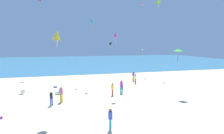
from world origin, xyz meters
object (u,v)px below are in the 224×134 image
(person_5, at_px, (135,78))
(kite_pink, at_px, (143,4))
(kite_teal, at_px, (91,21))
(kite_black, at_px, (111,43))
(beach_chair_far_right, at_px, (58,92))
(kite_lime, at_px, (159,2))
(beach_chair_mid_beach, at_px, (22,92))
(person_7, at_px, (61,93))
(cooler_box, at_px, (55,87))
(person_0, at_px, (133,75))
(person_2, at_px, (51,97))
(kite_green, at_px, (178,50))
(person_3, at_px, (112,88))
(person_4, at_px, (110,117))
(kite_magenta, at_px, (115,35))
(person_6, at_px, (121,86))
(person_1, at_px, (122,87))
(kite_yellow, at_px, (57,35))
(kite_white, at_px, (142,50))

(person_5, distance_m, kite_pink, 17.46)
(kite_teal, relative_size, kite_black, 0.99)
(beach_chair_far_right, bearing_deg, kite_lime, -142.92)
(beach_chair_mid_beach, distance_m, person_7, 6.41)
(beach_chair_far_right, distance_m, cooler_box, 3.74)
(person_0, distance_m, person_2, 15.39)
(cooler_box, relative_size, kite_green, 0.39)
(beach_chair_far_right, height_order, person_5, person_5)
(kite_lime, bearing_deg, person_7, -145.35)
(beach_chair_far_right, distance_m, person_3, 6.64)
(person_4, bearing_deg, beach_chair_mid_beach, -27.27)
(beach_chair_mid_beach, bearing_deg, kite_teal, -115.19)
(kite_magenta, bearing_deg, cooler_box, 142.58)
(person_0, height_order, kite_magenta, kite_magenta)
(person_6, distance_m, kite_teal, 10.27)
(kite_magenta, bearing_deg, person_7, -167.76)
(person_1, height_order, person_3, person_3)
(person_5, bearing_deg, cooler_box, -119.71)
(cooler_box, bearing_deg, kite_green, -27.91)
(kite_teal, bearing_deg, person_6, -60.35)
(person_7, bearing_deg, kite_teal, 6.54)
(person_3, height_order, person_4, person_4)
(kite_teal, bearing_deg, person_4, -92.89)
(person_6, bearing_deg, kite_yellow, -57.06)
(person_3, distance_m, person_5, 7.51)
(person_0, bearing_deg, beach_chair_mid_beach, 172.71)
(person_1, bearing_deg, kite_pink, -167.42)
(kite_black, bearing_deg, person_3, -103.53)
(kite_teal, height_order, kite_yellow, kite_teal)
(person_1, relative_size, kite_lime, 0.40)
(kite_black, bearing_deg, cooler_box, -134.06)
(person_3, bearing_deg, person_5, 46.53)
(kite_lime, xyz_separation_m, kite_magenta, (-11.39, -10.84, -6.76))
(person_4, bearing_deg, kite_pink, -91.77)
(beach_chair_mid_beach, height_order, person_2, person_2)
(cooler_box, xyz_separation_m, kite_yellow, (0.98, -10.50, 6.60))
(kite_magenta, bearing_deg, kite_lime, 43.58)
(beach_chair_far_right, height_order, person_2, person_2)
(person_1, xyz_separation_m, person_4, (-4.32, -10.89, 0.61))
(person_2, xyz_separation_m, kite_teal, (5.15, 7.66, 8.54))
(person_0, relative_size, kite_pink, 1.19)
(person_2, bearing_deg, kite_yellow, -148.83)
(person_5, bearing_deg, person_6, -66.17)
(kite_yellow, bearing_deg, person_1, 42.91)
(person_7, distance_m, kite_magenta, 8.88)
(kite_white, relative_size, kite_yellow, 0.88)
(person_7, xyz_separation_m, kite_yellow, (-0.04, -3.58, 5.75))
(kite_white, height_order, kite_pink, kite_pink)
(person_1, distance_m, person_5, 4.19)
(beach_chair_mid_beach, height_order, person_3, person_3)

